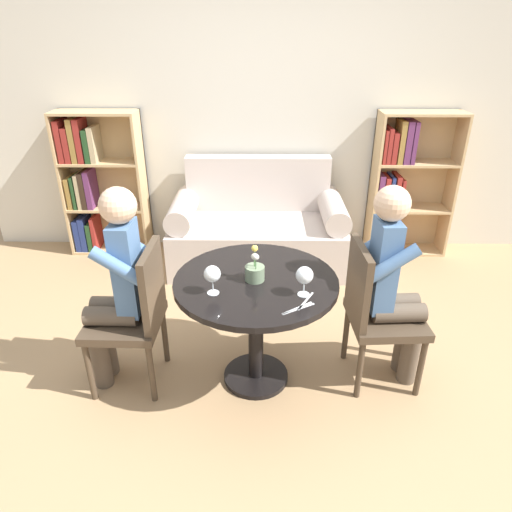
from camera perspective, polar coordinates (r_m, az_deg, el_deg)
The scene contains 16 objects.
ground_plane at distance 2.96m, azimuth -0.01°, elevation -14.93°, with size 16.00×16.00×0.00m, color tan.
back_wall at distance 4.27m, azimuth 0.29°, elevation 18.46°, with size 5.20×0.05×2.70m.
round_table at distance 2.62m, azimuth -0.01°, elevation -5.65°, with size 0.92×0.92×0.71m.
couch at distance 4.14m, azimuth 0.22°, elevation 3.22°, with size 1.54×0.80×0.92m.
bookshelf_left at distance 4.53m, azimuth -19.48°, elevation 8.71°, with size 0.73×0.28×1.32m.
bookshelf_right at distance 4.46m, azimuth 17.74°, elevation 8.44°, with size 0.73×0.28×1.32m.
chair_left at distance 2.74m, azimuth -14.83°, elevation -6.80°, with size 0.43×0.43×0.90m.
chair_right at distance 2.77m, azimuth 14.67°, elevation -6.45°, with size 0.44×0.44×0.90m.
person_left at distance 2.69m, azimuth -17.06°, elevation -3.78°, with size 0.42×0.35×1.25m.
person_right at distance 2.72m, azimuth 16.86°, elevation -3.51°, with size 0.43×0.36×1.24m.
wine_glass_left at distance 2.37m, azimuth -5.49°, elevation -2.35°, with size 0.09×0.09×0.16m.
wine_glass_right at distance 2.36m, azimuth 6.08°, elevation -2.50°, with size 0.09×0.09×0.16m.
flower_vase at distance 2.51m, azimuth -0.16°, elevation -1.87°, with size 0.11×0.11×0.21m.
knife_left_setting at distance 2.36m, azimuth 6.22°, elevation -5.63°, with size 0.10×0.17×0.00m.
fork_left_setting at distance 2.30m, azimuth 5.17°, elevation -6.50°, with size 0.16×0.12×0.00m.
knife_right_setting at distance 2.30m, azimuth 5.36°, elevation -6.60°, with size 0.17×0.11×0.00m.
Camera 1 is at (0.02, -2.21, 1.97)m, focal length 32.00 mm.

